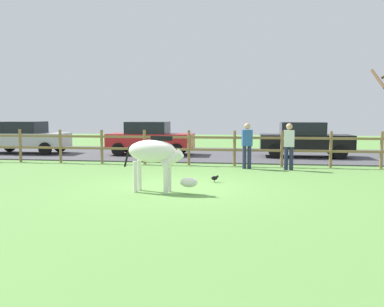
{
  "coord_description": "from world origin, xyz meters",
  "views": [
    {
      "loc": [
        2.1,
        -10.75,
        1.93
      ],
      "look_at": [
        0.19,
        1.47,
        0.78
      ],
      "focal_mm": 39.0,
      "sensor_mm": 36.0,
      "label": 1
    }
  ],
  "objects_px": {
    "crow_on_grass": "(215,178)",
    "visitor_right_of_tree": "(289,144)",
    "zebra": "(155,155)",
    "visitor_left_of_tree": "(247,144)",
    "parked_car_silver": "(25,137)",
    "parked_car_red": "(150,138)",
    "parked_car_black": "(305,139)"
  },
  "relations": [
    {
      "from": "crow_on_grass",
      "to": "parked_car_red",
      "type": "xyz_separation_m",
      "value": [
        -3.82,
        7.37,
        0.72
      ]
    },
    {
      "from": "parked_car_black",
      "to": "zebra",
      "type": "bearing_deg",
      "value": -116.74
    },
    {
      "from": "zebra",
      "to": "crow_on_grass",
      "type": "relative_size",
      "value": 9.0
    },
    {
      "from": "crow_on_grass",
      "to": "parked_car_silver",
      "type": "relative_size",
      "value": 0.05
    },
    {
      "from": "parked_car_red",
      "to": "visitor_left_of_tree",
      "type": "relative_size",
      "value": 2.47
    },
    {
      "from": "zebra",
      "to": "visitor_left_of_tree",
      "type": "relative_size",
      "value": 1.18
    },
    {
      "from": "crow_on_grass",
      "to": "parked_car_black",
      "type": "xyz_separation_m",
      "value": [
        3.3,
        7.39,
        0.72
      ]
    },
    {
      "from": "zebra",
      "to": "parked_car_red",
      "type": "distance_m",
      "value": 9.46
    },
    {
      "from": "zebra",
      "to": "visitor_right_of_tree",
      "type": "bearing_deg",
      "value": 53.11
    },
    {
      "from": "visitor_right_of_tree",
      "to": "parked_car_red",
      "type": "bearing_deg",
      "value": 144.72
    },
    {
      "from": "visitor_right_of_tree",
      "to": "visitor_left_of_tree",
      "type": "bearing_deg",
      "value": 173.57
    },
    {
      "from": "crow_on_grass",
      "to": "visitor_right_of_tree",
      "type": "height_order",
      "value": "visitor_right_of_tree"
    },
    {
      "from": "visitor_left_of_tree",
      "to": "parked_car_silver",
      "type": "bearing_deg",
      "value": 160.34
    },
    {
      "from": "zebra",
      "to": "crow_on_grass",
      "type": "xyz_separation_m",
      "value": [
        1.31,
        1.76,
        -0.8
      ]
    },
    {
      "from": "parked_car_black",
      "to": "visitor_left_of_tree",
      "type": "xyz_separation_m",
      "value": [
        -2.46,
        -4.18,
        0.06
      ]
    },
    {
      "from": "parked_car_black",
      "to": "visitor_right_of_tree",
      "type": "distance_m",
      "value": 4.46
    },
    {
      "from": "crow_on_grass",
      "to": "parked_car_red",
      "type": "relative_size",
      "value": 0.05
    },
    {
      "from": "crow_on_grass",
      "to": "visitor_left_of_tree",
      "type": "xyz_separation_m",
      "value": [
        0.83,
        3.21,
        0.78
      ]
    },
    {
      "from": "zebra",
      "to": "parked_car_silver",
      "type": "height_order",
      "value": "parked_car_silver"
    },
    {
      "from": "parked_car_red",
      "to": "parked_car_black",
      "type": "bearing_deg",
      "value": 0.19
    },
    {
      "from": "parked_car_black",
      "to": "visitor_left_of_tree",
      "type": "relative_size",
      "value": 2.46
    },
    {
      "from": "parked_car_red",
      "to": "visitor_right_of_tree",
      "type": "relative_size",
      "value": 2.47
    },
    {
      "from": "parked_car_black",
      "to": "parked_car_red",
      "type": "bearing_deg",
      "value": -179.81
    },
    {
      "from": "parked_car_red",
      "to": "visitor_left_of_tree",
      "type": "height_order",
      "value": "visitor_left_of_tree"
    },
    {
      "from": "visitor_left_of_tree",
      "to": "visitor_right_of_tree",
      "type": "distance_m",
      "value": 1.47
    },
    {
      "from": "zebra",
      "to": "crow_on_grass",
      "type": "bearing_deg",
      "value": 53.25
    },
    {
      "from": "parked_car_black",
      "to": "visitor_right_of_tree",
      "type": "xyz_separation_m",
      "value": [
        -1.0,
        -4.34,
        0.06
      ]
    },
    {
      "from": "crow_on_grass",
      "to": "visitor_right_of_tree",
      "type": "relative_size",
      "value": 0.13
    },
    {
      "from": "parked_car_black",
      "to": "parked_car_red",
      "type": "relative_size",
      "value": 1.0
    },
    {
      "from": "zebra",
      "to": "crow_on_grass",
      "type": "height_order",
      "value": "zebra"
    },
    {
      "from": "zebra",
      "to": "parked_car_black",
      "type": "bearing_deg",
      "value": 63.26
    },
    {
      "from": "visitor_left_of_tree",
      "to": "visitor_right_of_tree",
      "type": "height_order",
      "value": "same"
    }
  ]
}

